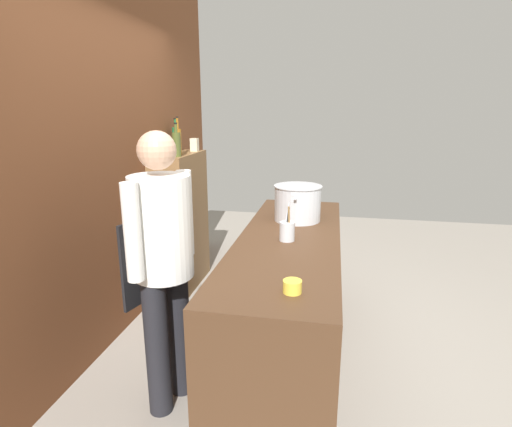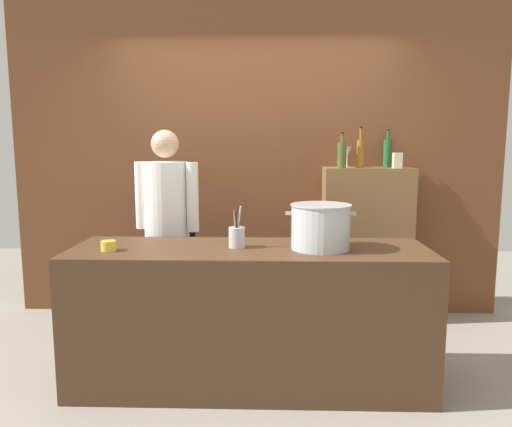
# 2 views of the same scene
# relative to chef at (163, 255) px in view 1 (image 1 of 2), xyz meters

# --- Properties ---
(ground_plane) EXTENTS (8.00, 8.00, 0.00)m
(ground_plane) POSITION_rel_chef_xyz_m (0.66, -0.65, -0.96)
(ground_plane) COLOR gray
(brick_back_panel) EXTENTS (4.40, 0.10, 3.00)m
(brick_back_panel) POSITION_rel_chef_xyz_m (0.66, 0.75, 0.54)
(brick_back_panel) COLOR brown
(brick_back_panel) RESTS_ON ground_plane
(prep_counter) EXTENTS (2.27, 0.70, 0.90)m
(prep_counter) POSITION_rel_chef_xyz_m (0.66, -0.65, -0.51)
(prep_counter) COLOR #472D1C
(prep_counter) RESTS_ON ground_plane
(bar_cabinet) EXTENTS (0.76, 0.32, 1.35)m
(bar_cabinet) POSITION_rel_chef_xyz_m (1.64, 0.54, -0.29)
(bar_cabinet) COLOR brown
(bar_cabinet) RESTS_ON ground_plane
(chef) EXTENTS (0.51, 0.39, 1.66)m
(chef) POSITION_rel_chef_xyz_m (0.00, 0.00, 0.00)
(chef) COLOR black
(chef) RESTS_ON ground_plane
(stockpot_large) EXTENTS (0.44, 0.38, 0.28)m
(stockpot_large) POSITION_rel_chef_xyz_m (1.11, -0.66, 0.08)
(stockpot_large) COLOR #B7BABF
(stockpot_large) RESTS_ON prep_counter
(utensil_crock) EXTENTS (0.10, 0.10, 0.27)m
(utensil_crock) POSITION_rel_chef_xyz_m (0.58, -0.64, 0.00)
(utensil_crock) COLOR #B7BABF
(utensil_crock) RESTS_ON prep_counter
(butter_jar) EXTENTS (0.09, 0.09, 0.06)m
(butter_jar) POSITION_rel_chef_xyz_m (-0.20, -0.76, -0.03)
(butter_jar) COLOR yellow
(butter_jar) RESTS_ON prep_counter
(wine_bottle_green) EXTENTS (0.07, 0.07, 0.33)m
(wine_bottle_green) POSITION_rel_chef_xyz_m (1.81, 0.62, 0.51)
(wine_bottle_green) COLOR #1E592D
(wine_bottle_green) RESTS_ON bar_cabinet
(wine_bottle_olive) EXTENTS (0.07, 0.07, 0.30)m
(wine_bottle_olive) POSITION_rel_chef_xyz_m (1.39, 0.45, 0.50)
(wine_bottle_olive) COLOR #475123
(wine_bottle_olive) RESTS_ON bar_cabinet
(wine_bottle_amber) EXTENTS (0.06, 0.06, 0.35)m
(wine_bottle_amber) POSITION_rel_chef_xyz_m (1.56, 0.50, 0.52)
(wine_bottle_amber) COLOR #8C5919
(wine_bottle_amber) RESTS_ON bar_cabinet
(wine_glass_wide) EXTENTS (0.08, 0.08, 0.18)m
(wine_glass_wide) POSITION_rel_chef_xyz_m (1.46, 0.61, 0.52)
(wine_glass_wide) COLOR silver
(wine_glass_wide) RESTS_ON bar_cabinet
(spice_tin_cream) EXTENTS (0.07, 0.07, 0.13)m
(spice_tin_cream) POSITION_rel_chef_xyz_m (1.86, 0.45, 0.45)
(spice_tin_cream) COLOR beige
(spice_tin_cream) RESTS_ON bar_cabinet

